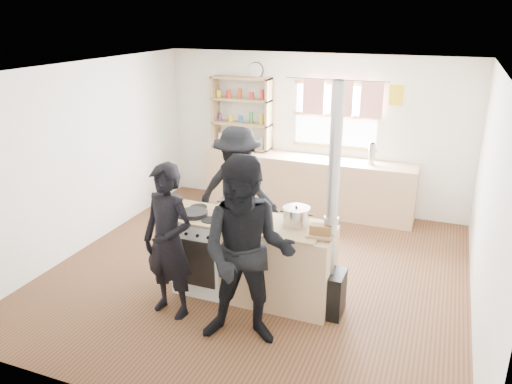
{
  "coord_description": "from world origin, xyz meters",
  "views": [
    {
      "loc": [
        2.0,
        -5.22,
        3.09
      ],
      "look_at": [
        0.01,
        -0.1,
        1.1
      ],
      "focal_mm": 35.0,
      "sensor_mm": 36.0,
      "label": 1
    }
  ],
  "objects_px": {
    "thermos": "(372,154)",
    "person_near_left": "(168,242)",
    "skillet_greens": "(194,213)",
    "roast_tray": "(252,215)",
    "bread_board": "(321,231)",
    "person_near_right": "(247,254)",
    "flue_heater": "(329,259)",
    "stockpot_counter": "(296,216)",
    "cooking_island": "(253,259)",
    "person_far": "(238,191)",
    "stockpot_stove": "(229,205)"
  },
  "relations": [
    {
      "from": "roast_tray",
      "to": "bread_board",
      "type": "height_order",
      "value": "bread_board"
    },
    {
      "from": "person_far",
      "to": "cooking_island",
      "type": "bearing_deg",
      "value": 119.94
    },
    {
      "from": "stockpot_counter",
      "to": "skillet_greens",
      "type": "bearing_deg",
      "value": -171.43
    },
    {
      "from": "thermos",
      "to": "stockpot_stove",
      "type": "bearing_deg",
      "value": -114.44
    },
    {
      "from": "thermos",
      "to": "person_near_right",
      "type": "xyz_separation_m",
      "value": [
        -0.59,
        -3.55,
        -0.11
      ]
    },
    {
      "from": "roast_tray",
      "to": "person_near_right",
      "type": "bearing_deg",
      "value": -71.19
    },
    {
      "from": "roast_tray",
      "to": "bread_board",
      "type": "bearing_deg",
      "value": -11.77
    },
    {
      "from": "roast_tray",
      "to": "person_near_right",
      "type": "relative_size",
      "value": 0.19
    },
    {
      "from": "stockpot_stove",
      "to": "bread_board",
      "type": "bearing_deg",
      "value": -12.56
    },
    {
      "from": "roast_tray",
      "to": "person_far",
      "type": "bearing_deg",
      "value": 121.71
    },
    {
      "from": "roast_tray",
      "to": "person_near_left",
      "type": "relative_size",
      "value": 0.22
    },
    {
      "from": "person_near_left",
      "to": "cooking_island",
      "type": "bearing_deg",
      "value": 51.33
    },
    {
      "from": "stockpot_counter",
      "to": "bread_board",
      "type": "relative_size",
      "value": 1.0
    },
    {
      "from": "stockpot_counter",
      "to": "stockpot_stove",
      "type": "bearing_deg",
      "value": 175.26
    },
    {
      "from": "bread_board",
      "to": "flue_heater",
      "type": "distance_m",
      "value": 0.35
    },
    {
      "from": "stockpot_stove",
      "to": "stockpot_counter",
      "type": "height_order",
      "value": "stockpot_counter"
    },
    {
      "from": "flue_heater",
      "to": "person_near_left",
      "type": "distance_m",
      "value": 1.69
    },
    {
      "from": "thermos",
      "to": "person_near_left",
      "type": "relative_size",
      "value": 0.19
    },
    {
      "from": "skillet_greens",
      "to": "person_far",
      "type": "distance_m",
      "value": 1.09
    },
    {
      "from": "skillet_greens",
      "to": "person_near_left",
      "type": "xyz_separation_m",
      "value": [
        -0.02,
        -0.54,
        -0.12
      ]
    },
    {
      "from": "bread_board",
      "to": "flue_heater",
      "type": "xyz_separation_m",
      "value": [
        0.09,
        0.07,
        -0.33
      ]
    },
    {
      "from": "roast_tray",
      "to": "person_near_left",
      "type": "bearing_deg",
      "value": -133.44
    },
    {
      "from": "skillet_greens",
      "to": "roast_tray",
      "type": "xyz_separation_m",
      "value": [
        0.64,
        0.16,
        0.01
      ]
    },
    {
      "from": "bread_board",
      "to": "person_far",
      "type": "distance_m",
      "value": 1.77
    },
    {
      "from": "skillet_greens",
      "to": "stockpot_stove",
      "type": "xyz_separation_m",
      "value": [
        0.33,
        0.24,
        0.06
      ]
    },
    {
      "from": "stockpot_stove",
      "to": "flue_heater",
      "type": "bearing_deg",
      "value": -8.68
    },
    {
      "from": "skillet_greens",
      "to": "bread_board",
      "type": "height_order",
      "value": "bread_board"
    },
    {
      "from": "cooking_island",
      "to": "person_far",
      "type": "distance_m",
      "value": 1.23
    },
    {
      "from": "roast_tray",
      "to": "person_near_left",
      "type": "xyz_separation_m",
      "value": [
        -0.66,
        -0.7,
        -0.13
      ]
    },
    {
      "from": "cooking_island",
      "to": "stockpot_stove",
      "type": "distance_m",
      "value": 0.67
    },
    {
      "from": "stockpot_counter",
      "to": "person_near_right",
      "type": "distance_m",
      "value": 0.9
    },
    {
      "from": "person_far",
      "to": "roast_tray",
      "type": "bearing_deg",
      "value": 120.18
    },
    {
      "from": "person_far",
      "to": "stockpot_stove",
      "type": "bearing_deg",
      "value": 105.65
    },
    {
      "from": "person_near_right",
      "to": "person_far",
      "type": "height_order",
      "value": "person_near_right"
    },
    {
      "from": "roast_tray",
      "to": "person_near_right",
      "type": "xyz_separation_m",
      "value": [
        0.29,
        -0.85,
        -0.02
      ]
    },
    {
      "from": "thermos",
      "to": "person_near_right",
      "type": "relative_size",
      "value": 0.17
    },
    {
      "from": "skillet_greens",
      "to": "person_near_left",
      "type": "height_order",
      "value": "person_near_left"
    },
    {
      "from": "cooking_island",
      "to": "bread_board",
      "type": "height_order",
      "value": "bread_board"
    },
    {
      "from": "bread_board",
      "to": "person_near_right",
      "type": "bearing_deg",
      "value": -128.04
    },
    {
      "from": "skillet_greens",
      "to": "flue_heater",
      "type": "bearing_deg",
      "value": 1.97
    },
    {
      "from": "cooking_island",
      "to": "person_near_left",
      "type": "bearing_deg",
      "value": -138.06
    },
    {
      "from": "person_near_right",
      "to": "stockpot_stove",
      "type": "bearing_deg",
      "value": 110.29
    },
    {
      "from": "cooking_island",
      "to": "thermos",
      "type": "bearing_deg",
      "value": 73.07
    },
    {
      "from": "stockpot_counter",
      "to": "person_near_right",
      "type": "bearing_deg",
      "value": -104.0
    },
    {
      "from": "cooking_island",
      "to": "roast_tray",
      "type": "distance_m",
      "value": 0.51
    },
    {
      "from": "roast_tray",
      "to": "person_far",
      "type": "xyz_separation_m",
      "value": [
        -0.57,
        0.92,
        -0.11
      ]
    },
    {
      "from": "skillet_greens",
      "to": "stockpot_counter",
      "type": "height_order",
      "value": "stockpot_counter"
    },
    {
      "from": "person_near_right",
      "to": "cooking_island",
      "type": "bearing_deg",
      "value": 95.46
    },
    {
      "from": "flue_heater",
      "to": "bread_board",
      "type": "bearing_deg",
      "value": -144.42
    },
    {
      "from": "thermos",
      "to": "person_far",
      "type": "xyz_separation_m",
      "value": [
        -1.45,
        -1.78,
        -0.2
      ]
    }
  ]
}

